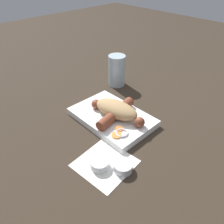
% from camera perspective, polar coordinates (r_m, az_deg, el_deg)
% --- Properties ---
extents(ground_plane, '(3.00, 3.00, 0.00)m').
position_cam_1_polar(ground_plane, '(0.72, -0.00, -2.08)').
color(ground_plane, '#33281E').
extents(food_tray, '(0.26, 0.17, 0.02)m').
position_cam_1_polar(food_tray, '(0.71, -0.00, -1.37)').
color(food_tray, white).
rests_on(food_tray, ground_plane).
extents(bread_roll, '(0.16, 0.10, 0.05)m').
position_cam_1_polar(bread_roll, '(0.69, 1.14, 0.74)').
color(bread_roll, tan).
rests_on(bread_roll, food_tray).
extents(sausage, '(0.19, 0.17, 0.03)m').
position_cam_1_polar(sausage, '(0.69, 1.20, -0.17)').
color(sausage, brown).
rests_on(sausage, food_tray).
extents(pickled_veggies, '(0.05, 0.06, 0.01)m').
position_cam_1_polar(pickled_veggies, '(0.63, 2.15, -5.48)').
color(pickled_veggies, orange).
rests_on(pickled_veggies, food_tray).
extents(napkin, '(0.15, 0.15, 0.00)m').
position_cam_1_polar(napkin, '(0.59, -1.83, -13.22)').
color(napkin, white).
rests_on(napkin, ground_plane).
extents(condiment_cup_near, '(0.05, 0.05, 0.02)m').
position_cam_1_polar(condiment_cup_near, '(0.57, -3.22, -13.45)').
color(condiment_cup_near, silver).
rests_on(condiment_cup_near, ground_plane).
extents(condiment_cup_far, '(0.05, 0.05, 0.02)m').
position_cam_1_polar(condiment_cup_far, '(0.57, 2.88, -14.18)').
color(condiment_cup_far, silver).
rests_on(condiment_cup_far, ground_plane).
extents(drink_glass, '(0.07, 0.07, 0.12)m').
position_cam_1_polar(drink_glass, '(0.90, 1.25, 10.78)').
color(drink_glass, silver).
rests_on(drink_glass, ground_plane).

